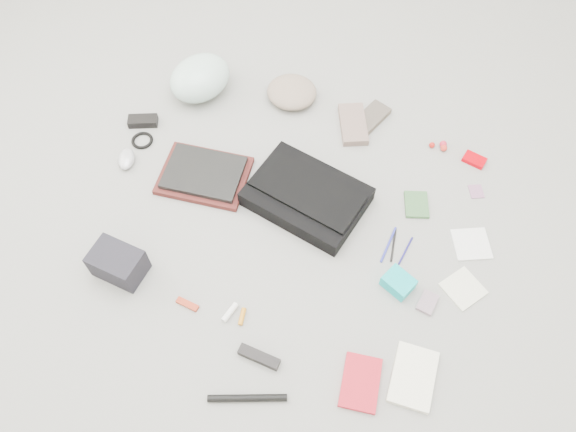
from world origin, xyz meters
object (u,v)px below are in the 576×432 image
(messenger_bag, at_px, (307,197))
(accordion_wallet, at_px, (398,283))
(laptop, at_px, (204,173))
(bike_helmet, at_px, (200,78))
(book_red, at_px, (361,383))
(camera_bag, at_px, (118,263))

(messenger_bag, xyz_separation_m, accordion_wallet, (0.42, -0.22, -0.01))
(laptop, xyz_separation_m, bike_helmet, (-0.20, 0.42, 0.05))
(bike_helmet, bearing_deg, laptop, -39.21)
(bike_helmet, relative_size, accordion_wallet, 2.71)
(laptop, height_order, book_red, laptop)
(messenger_bag, xyz_separation_m, camera_bag, (-0.53, -0.51, 0.02))
(bike_helmet, distance_m, camera_bag, 0.90)
(bike_helmet, height_order, accordion_wallet, bike_helmet)
(messenger_bag, distance_m, bike_helmet, 0.74)
(camera_bag, relative_size, accordion_wallet, 1.72)
(laptop, relative_size, book_red, 1.67)
(camera_bag, bearing_deg, bike_helmet, 101.08)
(messenger_bag, bearing_deg, bike_helmet, 160.51)
(bike_helmet, bearing_deg, camera_bag, -59.02)
(laptop, distance_m, accordion_wallet, 0.86)
(bike_helmet, distance_m, accordion_wallet, 1.21)
(bike_helmet, relative_size, book_red, 1.56)
(book_red, height_order, accordion_wallet, accordion_wallet)
(bike_helmet, xyz_separation_m, accordion_wallet, (1.04, -0.61, -0.06))
(camera_bag, bearing_deg, messenger_bag, 48.98)
(messenger_bag, relative_size, accordion_wallet, 4.19)
(bike_helmet, xyz_separation_m, book_red, (1.02, -0.99, -0.07))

